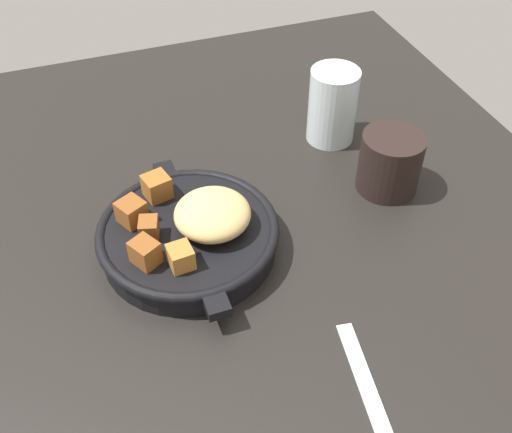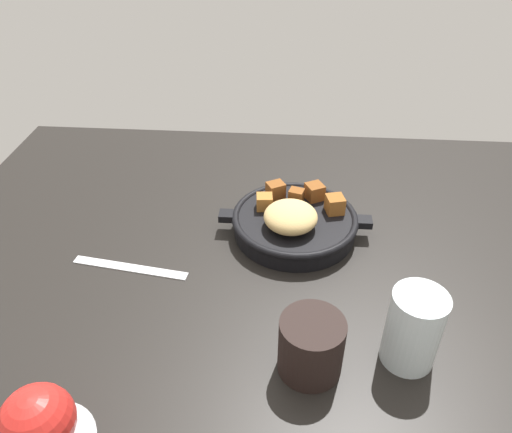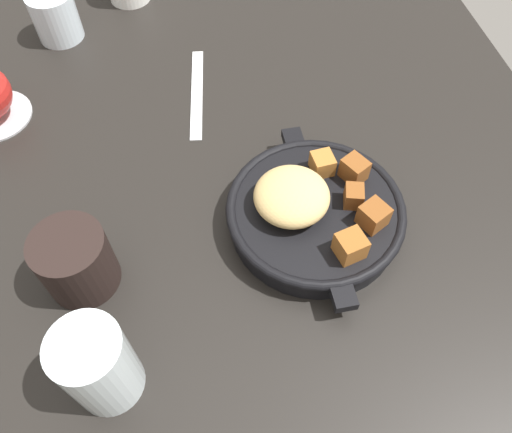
{
  "view_description": "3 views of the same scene",
  "coord_description": "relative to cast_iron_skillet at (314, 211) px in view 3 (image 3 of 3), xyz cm",
  "views": [
    {
      "loc": [
        41.15,
        -15.36,
        50.38
      ],
      "look_at": [
        -0.8,
        -0.3,
        7.61
      ],
      "focal_mm": 42.03,
      "sensor_mm": 36.0,
      "label": 1
    },
    {
      "loc": [
        -4.36,
        58.14,
        50.29
      ],
      "look_at": [
        0.04,
        -0.29,
        7.58
      ],
      "focal_mm": 34.58,
      "sensor_mm": 36.0,
      "label": 2
    },
    {
      "loc": [
        -36.57,
        6.42,
        50.34
      ],
      "look_at": [
        -6.8,
        0.53,
        4.97
      ],
      "focal_mm": 35.52,
      "sensor_mm": 36.0,
      "label": 3
    }
  ],
  "objects": [
    {
      "name": "ground_plane",
      "position": [
        5.76,
        6.4,
        -3.77
      ],
      "size": [
        107.81,
        84.86,
        2.4
      ],
      "primitive_type": "cube",
      "color": "black"
    },
    {
      "name": "cast_iron_skillet",
      "position": [
        0.0,
        0.0,
        0.0
      ],
      "size": [
        24.8,
        20.55,
        7.12
      ],
      "color": "black",
      "rests_on": "ground_plane"
    },
    {
      "name": "butter_knife",
      "position": [
        24.62,
        10.46,
        -2.39
      ],
      "size": [
        18.17,
        4.22,
        0.36
      ],
      "primitive_type": "cube",
      "rotation": [
        0.0,
        0.0,
        -0.15
      ],
      "color": "silver",
      "rests_on": "ground_plane"
    },
    {
      "name": "coffee_mug_dark",
      "position": [
        -2.22,
        26.35,
        1.29
      ],
      "size": [
        7.78,
        7.78,
        7.72
      ],
      "primitive_type": "cylinder",
      "color": "black",
      "rests_on": "ground_plane"
    },
    {
      "name": "water_glass_short",
      "position": [
        41.59,
        29.5,
        0.98
      ],
      "size": [
        6.83,
        6.83,
        7.1
      ],
      "primitive_type": "cylinder",
      "color": "silver",
      "rests_on": "ground_plane"
    },
    {
      "name": "water_glass_tall",
      "position": [
        -14.26,
        23.99,
        2.65
      ],
      "size": [
        6.59,
        6.59,
        10.44
      ],
      "primitive_type": "cylinder",
      "color": "silver",
      "rests_on": "ground_plane"
    }
  ]
}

